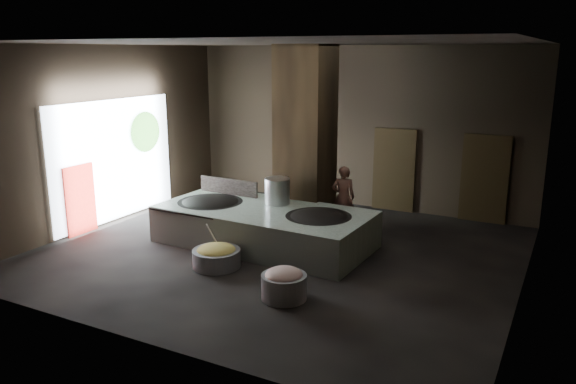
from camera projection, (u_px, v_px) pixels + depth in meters
The scene contains 28 objects.
floor at pixel (280, 254), 12.51m from camera, with size 10.00×9.00×0.10m, color black.
ceiling at pixel (279, 40), 11.39m from camera, with size 10.00×9.00×0.10m, color black.
back_wall at pixel (356, 127), 15.86m from camera, with size 10.00×0.10×4.50m, color black.
front_wall at pixel (128, 201), 8.04m from camera, with size 10.00×0.10×4.50m, color black.
left_wall at pixel (104, 136), 14.22m from camera, with size 0.10×9.00×4.50m, color black.
right_wall at pixel (536, 176), 9.68m from camera, with size 0.10×9.00×4.50m, color black.
pillar at pixel (305, 139), 13.72m from camera, with size 1.20×1.20×4.50m, color black.
hearth_platform at pixel (264, 226), 12.90m from camera, with size 4.86×2.32×0.84m, color #A9BBA8.
platform_cap at pixel (264, 210), 12.80m from camera, with size 4.75×2.28×0.03m, color black.
wok_left at pixel (210, 205), 13.43m from camera, with size 1.53×1.53×0.42m, color black.
wok_left_rim at pixel (210, 203), 13.41m from camera, with size 1.56×1.56×0.05m, color black.
wok_right at pixel (318, 220), 12.25m from camera, with size 1.43×1.43×0.40m, color black.
wok_right_rim at pixel (319, 217), 12.24m from camera, with size 1.46×1.46×0.05m, color black.
stock_pot at pixel (277, 192), 13.17m from camera, with size 0.59×0.59×0.63m, color #B0B4B8.
splash_guard at pixel (229, 187), 14.05m from camera, with size 1.69×0.06×0.42m, color black.
cook at pixel (343, 197), 13.98m from camera, with size 0.58×0.37×1.59m, color #8A5846.
veg_basin at pixel (217, 258), 11.59m from camera, with size 0.99×0.99×0.37m, color gray.
veg_fill at pixel (216, 250), 11.55m from camera, with size 0.81×0.81×0.25m, color #92B155.
ladle at pixel (214, 238), 11.69m from camera, with size 0.03×0.03×0.78m, color #B0B4B8.
meat_basin at pixel (284, 287), 10.08m from camera, with size 0.83×0.83×0.45m, color gray.
meat_fill at pixel (284, 275), 10.03m from camera, with size 0.69×0.69×0.26m, color tan.
doorway_near at pixel (394, 172), 15.52m from camera, with size 1.18×0.08×2.38m, color black.
doorway_near_glow at pixel (402, 173), 15.50m from camera, with size 0.79×0.04×1.86m, color #8C6647.
doorway_far at pixel (484, 181), 14.44m from camera, with size 1.18×0.08×2.38m, color black.
doorway_far_glow at pixel (475, 179), 14.78m from camera, with size 0.87×0.04×2.07m, color #8C6647.
left_opening at pixel (115, 160), 14.51m from camera, with size 0.04×4.20×3.10m, color white.
pavilion_sliver at pixel (80, 200), 13.54m from camera, with size 0.05×0.90×1.70m, color maroon.
tree_silhouette at pixel (145, 132), 15.26m from camera, with size 0.28×1.10×1.10m, color #194714.
Camera 1 is at (5.64, -10.36, 4.34)m, focal length 35.00 mm.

